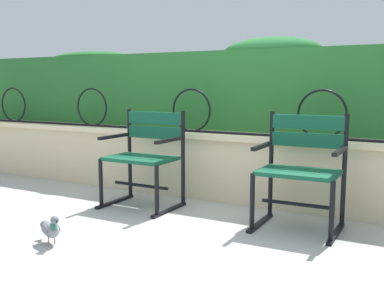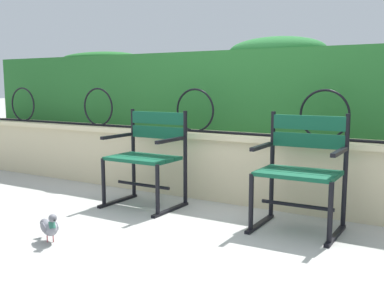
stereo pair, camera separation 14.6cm
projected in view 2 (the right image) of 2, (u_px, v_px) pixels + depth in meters
ground_plane at (184, 225)px, 3.64m from camera, size 60.00×60.00×0.00m
stone_wall at (237, 167)px, 4.38m from camera, size 7.30×0.41×0.63m
iron_arch_fence at (202, 114)px, 4.42m from camera, size 6.77×0.02×0.42m
hedge_row at (260, 87)px, 4.62m from camera, size 7.16×0.51×0.91m
park_chair_left at (148, 154)px, 4.18m from camera, size 0.63×0.52×0.86m
park_chair_right at (301, 168)px, 3.49m from camera, size 0.63×0.54×0.88m
pigeon_near_chairs at (50, 226)px, 3.23m from camera, size 0.27×0.18×0.22m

